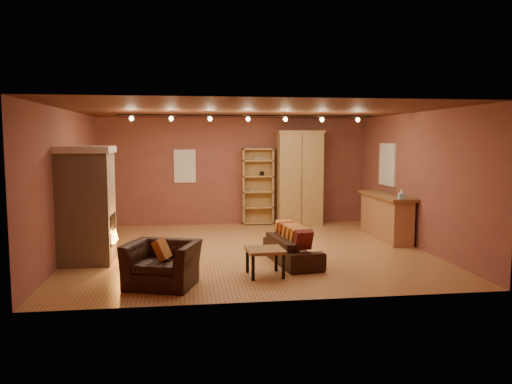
{
  "coord_description": "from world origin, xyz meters",
  "views": [
    {
      "loc": [
        -1.21,
        -9.88,
        2.24
      ],
      "look_at": [
        0.16,
        0.2,
        1.17
      ],
      "focal_mm": 35.0,
      "sensor_mm": 36.0,
      "label": 1
    }
  ],
  "objects": [
    {
      "name": "left_wall",
      "position": [
        -3.5,
        0.0,
        1.4
      ],
      "size": [
        0.02,
        6.5,
        2.8
      ],
      "primitive_type": "cube",
      "color": "brown",
      "rests_on": "floor"
    },
    {
      "name": "back_window",
      "position": [
        -1.3,
        3.23,
        1.55
      ],
      "size": [
        0.56,
        0.04,
        0.86
      ],
      "primitive_type": "cube",
      "color": "white",
      "rests_on": "back_wall"
    },
    {
      "name": "right_wall",
      "position": [
        3.5,
        0.0,
        1.4
      ],
      "size": [
        0.02,
        6.5,
        2.8
      ],
      "primitive_type": "cube",
      "color": "brown",
      "rests_on": "floor"
    },
    {
      "name": "bar_counter",
      "position": [
        3.2,
        0.77,
        0.52
      ],
      "size": [
        0.57,
        2.11,
        1.01
      ],
      "color": "#B17B51",
      "rests_on": "floor"
    },
    {
      "name": "fireplace",
      "position": [
        -3.04,
        -0.6,
        1.06
      ],
      "size": [
        1.01,
        0.98,
        2.12
      ],
      "color": "tan",
      "rests_on": "floor"
    },
    {
      "name": "bookcase",
      "position": [
        0.6,
        3.14,
        1.02
      ],
      "size": [
        0.82,
        0.32,
        2.01
      ],
      "color": "tan",
      "rests_on": "floor"
    },
    {
      "name": "coffee_table",
      "position": [
        0.02,
        -1.94,
        0.39
      ],
      "size": [
        0.63,
        0.63,
        0.45
      ],
      "rotation": [
        0.0,
        0.0,
        0.06
      ],
      "color": "brown",
      "rests_on": "floor"
    },
    {
      "name": "tissue_box",
      "position": [
        3.15,
        -0.15,
        1.1
      ],
      "size": [
        0.14,
        0.14,
        0.23
      ],
      "rotation": [
        0.0,
        0.0,
        -0.16
      ],
      "color": "#96C7F0",
      "rests_on": "bar_counter"
    },
    {
      "name": "armoire",
      "position": [
        1.68,
        2.94,
        1.24
      ],
      "size": [
        1.21,
        0.69,
        2.47
      ],
      "color": "tan",
      "rests_on": "floor"
    },
    {
      "name": "loveseat",
      "position": [
        0.65,
        -1.13,
        0.35
      ],
      "size": [
        0.7,
        1.69,
        0.71
      ],
      "rotation": [
        0.0,
        0.0,
        1.71
      ],
      "color": "black",
      "rests_on": "floor"
    },
    {
      "name": "armchair",
      "position": [
        -1.63,
        -2.28,
        0.46
      ],
      "size": [
        1.2,
        0.96,
        0.91
      ],
      "rotation": [
        0.0,
        0.0,
        -0.32
      ],
      "color": "black",
      "rests_on": "floor"
    },
    {
      "name": "floor",
      "position": [
        0.0,
        0.0,
        0.0
      ],
      "size": [
        7.0,
        7.0,
        0.0
      ],
      "primitive_type": "plane",
      "color": "#9D6737",
      "rests_on": "ground"
    },
    {
      "name": "track_rail",
      "position": [
        0.0,
        0.2,
        2.68
      ],
      "size": [
        5.2,
        0.09,
        0.13
      ],
      "color": "black",
      "rests_on": "ceiling"
    },
    {
      "name": "right_window",
      "position": [
        3.47,
        1.4,
        1.65
      ],
      "size": [
        0.05,
        0.9,
        1.0
      ],
      "primitive_type": "cube",
      "color": "white",
      "rests_on": "right_wall"
    },
    {
      "name": "ceiling",
      "position": [
        0.0,
        0.0,
        2.8
      ],
      "size": [
        7.0,
        7.0,
        0.0
      ],
      "primitive_type": "plane",
      "rotation": [
        3.14,
        0.0,
        0.0
      ],
      "color": "#552D1B",
      "rests_on": "back_wall"
    },
    {
      "name": "back_wall",
      "position": [
        0.0,
        3.25,
        1.4
      ],
      "size": [
        7.0,
        0.02,
        2.8
      ],
      "primitive_type": "cube",
      "color": "brown",
      "rests_on": "floor"
    }
  ]
}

